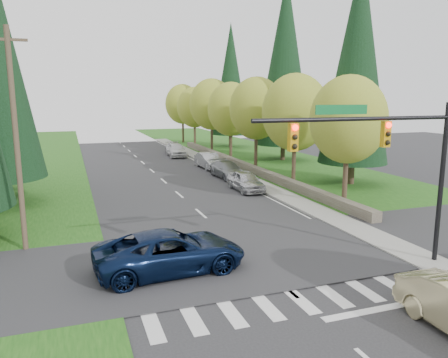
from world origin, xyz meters
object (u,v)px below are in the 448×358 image
parked_car_b (228,170)px  parked_car_e (175,149)px  parked_car_a (246,181)px  parked_car_d (176,150)px  suv_navy (171,252)px  parked_car_c (209,161)px

parked_car_b → parked_car_e: (-0.72, 17.19, -0.03)m
parked_car_a → parked_car_d: (-0.54, 20.34, 0.05)m
parked_car_d → parked_car_a: bearing=-85.2°
suv_navy → parked_car_b: bearing=-30.3°
parked_car_c → parked_car_d: bearing=93.8°
parked_car_a → parked_car_d: bearing=91.6°
suv_navy → parked_car_a: suv_navy is taller
suv_navy → parked_car_b: size_ratio=1.25×
parked_car_d → parked_car_e: (0.33, 2.27, -0.12)m
parked_car_b → parked_car_e: bearing=89.5°
parked_car_a → parked_car_c: size_ratio=0.94×
parked_car_b → parked_car_d: size_ratio=1.04×
suv_navy → parked_car_e: (8.58, 35.98, -0.17)m
parked_car_b → parked_car_e: 17.21m
suv_navy → parked_car_b: (9.30, 18.79, -0.14)m
parked_car_a → parked_car_e: (-0.21, 22.61, -0.07)m
suv_navy → parked_car_c: (9.30, 24.18, -0.08)m
suv_navy → parked_car_d: suv_navy is taller
parked_car_a → parked_car_b: bearing=84.7°
suv_navy → parked_car_c: bearing=-25.0°
parked_car_b → parked_car_d: 14.96m
parked_car_c → parked_car_d: 9.59m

